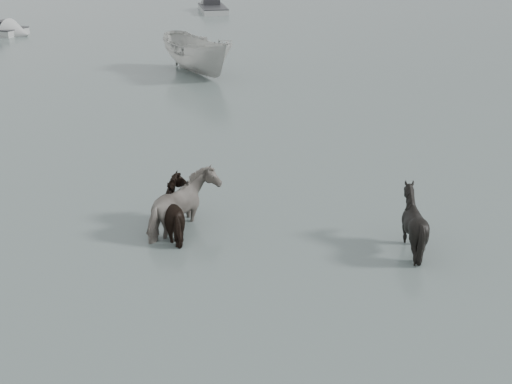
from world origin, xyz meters
The scene contains 6 objects.
ground centered at (0.00, 0.00, 0.00)m, with size 140.00×140.00×0.00m, color #4E5C59.
pony_pinto centered at (-2.56, 2.03, 0.82)m, with size 0.88×1.93×1.63m, color black.
pony_dark centered at (-2.59, 2.01, 0.73)m, with size 1.45×1.24×1.46m, color black.
pony_black centered at (0.76, -1.53, 0.73)m, with size 1.18×1.33×1.46m, color black.
boat_small centered at (5.42, 14.00, 0.90)m, with size 1.75×4.66×1.80m, color #AFB0AB.
skiff_port centered at (15.67, 28.38, 0.38)m, with size 5.09×1.60×0.75m, color #A7A9A7, non-canonical shape.
Camera 1 is at (-8.84, -8.94, 6.44)m, focal length 45.00 mm.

